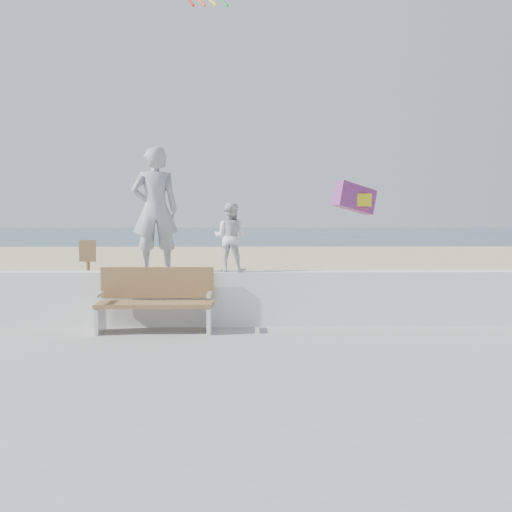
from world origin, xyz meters
name	(u,v)px	position (x,y,z in m)	size (l,w,h in m)	color
ground	(243,369)	(0.00, 0.00, 0.00)	(220.00, 220.00, 0.00)	#2A4554
sand	(245,283)	(0.00, 9.00, 0.04)	(90.00, 40.00, 0.08)	#C5B783
seawall	(244,298)	(0.00, 2.00, 0.63)	(30.00, 0.35, 0.90)	white
adult	(155,210)	(-1.45, 2.00, 2.10)	(0.74, 0.49, 2.04)	#9A9BA0
child	(230,237)	(-0.23, 2.00, 1.65)	(0.55, 0.43, 1.14)	silver
bench	(156,299)	(-1.38, 1.55, 0.69)	(1.80, 0.57, 1.00)	olive
parafoil_kite	(356,198)	(2.47, 5.05, 2.40)	(1.08, 0.78, 0.75)	red
sign	(88,271)	(-3.03, 3.58, 0.94)	(0.32, 0.07, 1.46)	brown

